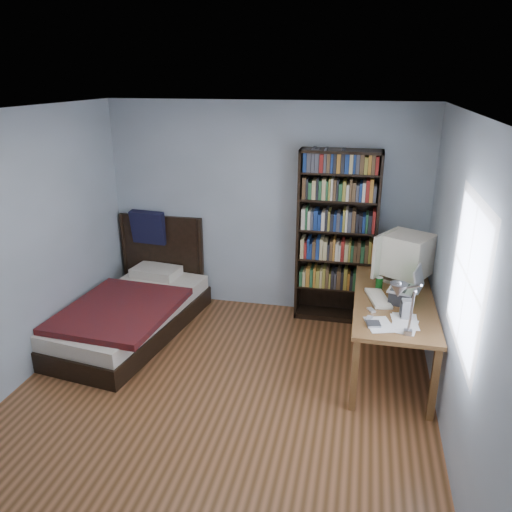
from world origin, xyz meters
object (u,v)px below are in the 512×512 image
Objects in this scene: laptop at (404,293)px; keyboard at (378,298)px; desk_lamp at (401,295)px; bookshelf at (337,238)px; desk at (389,307)px; crt_monitor at (404,255)px; soda_can at (379,284)px; bed at (133,309)px; speaker at (407,309)px.

laptop is 0.85× the size of keyboard.
bookshelf is at bearing 105.93° from desk_lamp.
crt_monitor is at bearing -22.27° from desk.
desk_lamp is at bearing -85.52° from soda_can.
keyboard is at bearing -4.24° from bed.
keyboard reaches higher than desk.
desk is 0.96m from speaker.
speaker is (0.23, -0.34, 0.07)m from keyboard.
speaker is at bearing -10.50° from bed.
crt_monitor is at bearing 46.01° from soda_can.
laptop is 0.34m from soda_can.
laptop is (0.08, -0.54, 0.41)m from desk.
crt_monitor reaches higher than keyboard.
bookshelf is at bearing 112.35° from speaker.
desk_lamp reaches higher than speaker.
bookshelf is (-0.47, 1.01, 0.26)m from keyboard.
desk_lamp is at bearing -96.67° from laptop.
desk is 0.85× the size of bookshelf.
bed is at bearing 156.18° from desk_lamp.
laptop is 2.97m from bed.
desk_lamp is 1.15m from keyboard.
speaker is at bearing -69.97° from keyboard.
speaker is (-0.01, -0.84, -0.21)m from crt_monitor.
desk_lamp reaches higher than soda_can.
keyboard is (-0.11, 1.03, -0.51)m from desk_lamp.
desk_lamp is 2.13m from bookshelf.
crt_monitor is at bearing 88.09° from laptop.
bed is (-2.21, -0.81, -0.75)m from bookshelf.
keyboard is at bearing 177.50° from laptop.
desk_lamp is 0.30× the size of bed.
crt_monitor reaches higher than bed.
speaker is (0.08, -0.87, 0.40)m from desk.
keyboard is (-0.15, -0.53, 0.32)m from desk.
soda_can is (-0.23, 0.59, -0.02)m from speaker.
laptop is (-0.02, -0.50, -0.20)m from crt_monitor.
crt_monitor is 0.41m from soda_can.
desk is 2.67× the size of crt_monitor.
soda_can is (-0.10, 1.28, -0.46)m from desk_lamp.
crt_monitor is 0.54m from laptop.
laptop reaches higher than desk.
desk_lamp reaches higher than keyboard.
bookshelf is (-0.71, 1.35, 0.19)m from speaker.
bookshelf is at bearing 144.55° from crt_monitor.
crt_monitor is at bearing 49.40° from keyboard.
desk is 1.77m from desk_lamp.
speaker is 1.38× the size of soda_can.
desk_lamp is (-0.04, -1.56, 0.83)m from desk.
speaker is 3.02m from bed.
bed is at bearing -174.22° from crt_monitor.
keyboard is (-0.24, -0.49, -0.28)m from crt_monitor.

